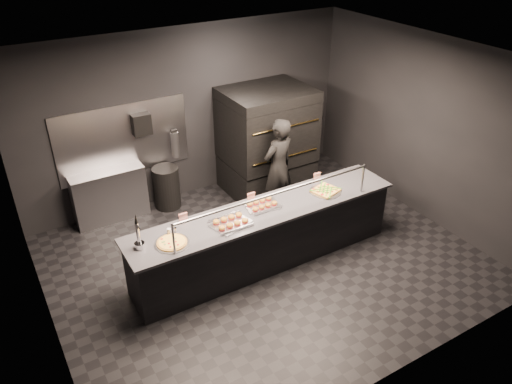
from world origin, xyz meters
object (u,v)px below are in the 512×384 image
beer_tap (139,238)px  slider_tray_a (231,222)px  service_counter (265,236)px  round_pizza (172,243)px  towel_dispenser (141,124)px  prep_shelf (110,196)px  worker (278,168)px  pizza_oven (267,140)px  trash_bin (167,187)px  square_pizza (325,191)px  slider_tray_b (262,204)px  fire_extinguisher (175,144)px

beer_tap → slider_tray_a: 1.24m
slider_tray_a → beer_tap: bearing=174.6°
service_counter → round_pizza: size_ratio=9.20×
beer_tap → towel_dispenser: bearing=68.5°
prep_shelf → worker: worker is taller
worker → slider_tray_a: bearing=23.6°
pizza_oven → towel_dispenser: (-2.10, 0.49, 0.58)m
beer_tap → trash_bin: beer_tap is taller
prep_shelf → round_pizza: size_ratio=2.69×
service_counter → trash_bin: 2.31m
towel_dispenser → pizza_oven: bearing=-13.1°
square_pizza → worker: worker is taller
square_pizza → pizza_oven: bearing=84.9°
beer_tap → service_counter: bearing=-1.3°
towel_dispenser → round_pizza: bearing=-102.5°
towel_dispenser → service_counter: bearing=-69.4°
trash_bin → worker: bearing=-36.6°
pizza_oven → round_pizza: 3.31m
slider_tray_a → slider_tray_b: (0.60, 0.17, -0.00)m
fire_extinguisher → slider_tray_b: fire_extinguisher is taller
prep_shelf → trash_bin: (0.96, -0.11, -0.07)m
pizza_oven → towel_dispenser: pizza_oven is taller
service_counter → towel_dispenser: 2.78m
towel_dispenser → beer_tap: bearing=-111.5°
prep_shelf → slider_tray_a: slider_tray_a is taller
worker → square_pizza: bearing=82.5°
towel_dispenser → slider_tray_b: towel_dispenser is taller
towel_dispenser → worker: size_ratio=0.20×
prep_shelf → slider_tray_b: slider_tray_b is taller
fire_extinguisher → pizza_oven: bearing=-17.9°
prep_shelf → square_pizza: square_pizza is taller
prep_shelf → fire_extinguisher: (1.25, 0.08, 0.61)m
beer_tap → slider_tray_a: beer_tap is taller
prep_shelf → worker: size_ratio=0.70×
fire_extinguisher → worker: worker is taller
prep_shelf → worker: (2.51, -1.25, 0.41)m
square_pizza → worker: bearing=96.2°
slider_tray_b → square_pizza: size_ratio=1.13×
slider_tray_a → worker: worker is taller
towel_dispenser → beer_tap: towel_dispenser is taller
square_pizza → round_pizza: bearing=-179.0°
prep_shelf → fire_extinguisher: bearing=3.7°
pizza_oven → worker: bearing=-109.4°
beer_tap → square_pizza: bearing=-1.7°
slider_tray_a → slider_tray_b: bearing=16.1°
round_pizza → worker: 2.62m
round_pizza → slider_tray_a: size_ratio=0.76×
slider_tray_a → square_pizza: 1.63m
square_pizza → trash_bin: bearing=126.5°
slider_tray_b → worker: size_ratio=0.30×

